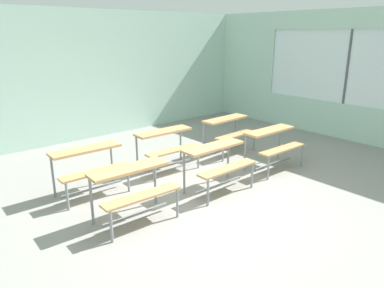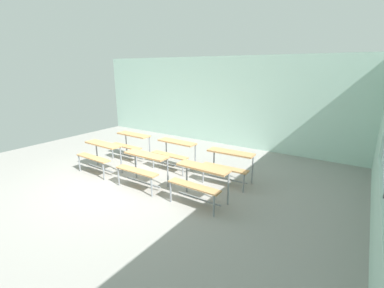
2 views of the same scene
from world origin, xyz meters
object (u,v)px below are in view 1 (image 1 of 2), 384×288
at_px(desk_bench_r0c1, 218,158).
at_px(desk_bench_r0c0, 133,182).
at_px(desk_bench_r1c1, 167,141).
at_px(desk_bench_r1c2, 229,127).
at_px(desk_bench_r0c2, 274,140).
at_px(desk_bench_r1c0, 89,161).

bearing_deg(desk_bench_r0c1, desk_bench_r0c0, 178.42).
distance_m(desk_bench_r1c1, desk_bench_r1c2, 1.60).
relative_size(desk_bench_r0c2, desk_bench_r1c0, 1.00).
bearing_deg(desk_bench_r1c0, desk_bench_r0c2, -19.54).
distance_m(desk_bench_r0c0, desk_bench_r1c1, 1.92).
bearing_deg(desk_bench_r0c0, desk_bench_r0c1, 0.30).
xyz_separation_m(desk_bench_r1c0, desk_bench_r1c1, (1.55, 0.06, 0.00)).
height_order(desk_bench_r0c0, desk_bench_r1c0, same).
bearing_deg(desk_bench_r1c2, desk_bench_r0c1, -143.35).
distance_m(desk_bench_r0c0, desk_bench_r0c1, 1.55).
height_order(desk_bench_r0c0, desk_bench_r0c2, same).
bearing_deg(desk_bench_r1c1, desk_bench_r0c1, -84.94).
relative_size(desk_bench_r0c0, desk_bench_r1c0, 1.00).
distance_m(desk_bench_r0c0, desk_bench_r0c2, 3.03).
bearing_deg(desk_bench_r1c2, desk_bench_r0c0, -161.00).
relative_size(desk_bench_r1c0, desk_bench_r1c1, 1.00).
bearing_deg(desk_bench_r0c0, desk_bench_r1c1, 41.50).
distance_m(desk_bench_r1c0, desk_bench_r1c2, 3.15).
bearing_deg(desk_bench_r0c1, desk_bench_r1c1, 93.19).
bearing_deg(desk_bench_r0c2, desk_bench_r1c0, 160.53).
bearing_deg(desk_bench_r1c0, desk_bench_r1c1, 3.29).
height_order(desk_bench_r0c1, desk_bench_r0c2, same).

